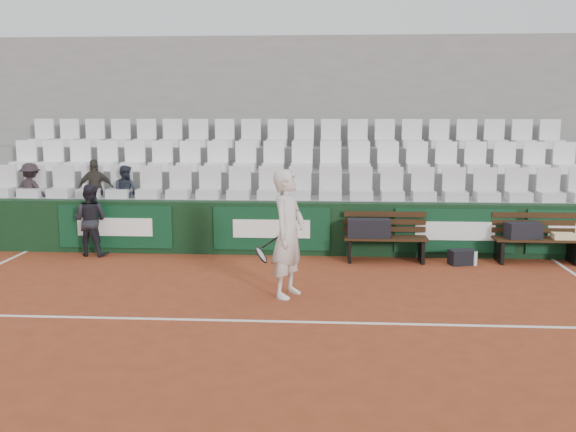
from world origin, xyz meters
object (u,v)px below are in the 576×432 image
object	(u,v)px
ball_kid	(90,220)
sports_bag_right	(523,230)
sports_bag_left	(369,228)
bench_left	(385,249)
spectator_a	(30,169)
water_bottle_far	(475,258)
tennis_player	(288,234)
spectator_b	(95,167)
spectator_c	(124,170)
water_bottle_near	(350,255)
bench_right	(536,250)
sports_bag_ground	(462,257)

from	to	relation	value
ball_kid	sports_bag_right	bearing A→B (deg)	-172.94
sports_bag_left	sports_bag_right	bearing A→B (deg)	1.07
bench_left	spectator_a	distance (m)	7.24
water_bottle_far	tennis_player	bearing A→B (deg)	-146.76
tennis_player	spectator_b	distance (m)	5.30
spectator_b	spectator_c	size ratio (longest dim) A/B	1.11
sports_bag_left	water_bottle_near	xyz separation A→B (m)	(-0.33, 0.01, -0.50)
water_bottle_far	sports_bag_right	bearing A→B (deg)	17.15
sports_bag_right	ball_kid	distance (m)	7.97
tennis_player	spectator_c	xyz separation A→B (m)	(-3.48, 3.32, 0.61)
bench_left	ball_kid	xyz separation A→B (m)	(-5.51, 0.13, 0.45)
ball_kid	spectator_a	distance (m)	1.97
bench_right	ball_kid	bearing A→B (deg)	179.56
bench_right	bench_left	bearing A→B (deg)	-178.65
tennis_player	ball_kid	world-z (taller)	tennis_player
water_bottle_near	spectator_a	bearing A→B (deg)	171.19
water_bottle_far	bench_right	bearing A→B (deg)	14.77
sports_bag_right	sports_bag_ground	distance (m)	1.22
sports_bag_right	ball_kid	size ratio (longest dim) A/B	0.46
sports_bag_ground	spectator_c	distance (m)	6.70
ball_kid	water_bottle_near	bearing A→B (deg)	-173.78
bench_left	tennis_player	world-z (taller)	tennis_player
bench_right	sports_bag_right	distance (m)	0.45
spectator_c	spectator_b	bearing A→B (deg)	18.14
bench_left	sports_bag_right	bearing A→B (deg)	0.90
sports_bag_left	tennis_player	world-z (taller)	tennis_player
sports_bag_right	spectator_c	xyz separation A→B (m)	(-7.55, 0.96, 0.95)
bench_right	water_bottle_far	xyz separation A→B (m)	(-1.14, -0.30, -0.10)
sports_bag_ground	water_bottle_far	xyz separation A→B (m)	(0.22, -0.06, -0.00)
water_bottle_far	ball_kid	distance (m)	7.10
ball_kid	spectator_a	world-z (taller)	spectator_a
sports_bag_left	water_bottle_far	world-z (taller)	sports_bag_left
water_bottle_far	spectator_a	xyz separation A→B (m)	(-8.61, 1.23, 1.43)
spectator_a	sports_bag_ground	bearing A→B (deg)	-177.40
tennis_player	water_bottle_far	bearing A→B (deg)	33.24
tennis_player	spectator_c	distance (m)	4.84
water_bottle_near	ball_kid	xyz separation A→B (m)	(-4.87, 0.13, 0.56)
water_bottle_near	spectator_b	bearing A→B (deg)	168.91
bench_left	sports_bag_left	world-z (taller)	sports_bag_left
sports_bag_left	water_bottle_far	bearing A→B (deg)	-6.78
bench_left	bench_right	bearing A→B (deg)	1.35
sports_bag_right	sports_bag_ground	size ratio (longest dim) A/B	1.42
sports_bag_right	bench_right	bearing A→B (deg)	5.86
sports_bag_left	sports_bag_ground	size ratio (longest dim) A/B	1.75
water_bottle_near	spectator_c	bearing A→B (deg)	167.45
spectator_a	spectator_c	size ratio (longest dim) A/B	1.03
bench_right	spectator_b	size ratio (longest dim) A/B	1.25
water_bottle_far	water_bottle_near	bearing A→B (deg)	173.84
sports_bag_left	water_bottle_near	size ratio (longest dim) A/B	3.36
bench_left	water_bottle_far	distance (m)	1.58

